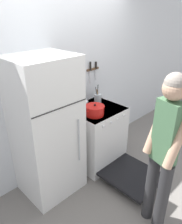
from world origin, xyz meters
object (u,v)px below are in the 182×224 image
object	(u,v)px
refrigerator	(47,130)
person	(164,149)
utensil_jar	(98,98)
dutch_oven_pot	(95,110)
tea_kettle	(82,104)
stove_range	(98,137)

from	to	relation	value
refrigerator	person	bearing A→B (deg)	-68.71
refrigerator	utensil_jar	size ratio (longest dim) A/B	6.36
dutch_oven_pot	utensil_jar	world-z (taller)	utensil_jar
dutch_oven_pot	tea_kettle	xyz separation A→B (m)	(0.01, 0.27, 0.01)
tea_kettle	person	xyz separation A→B (m)	(-0.19, -1.37, 0.01)
refrigerator	utensil_jar	xyz separation A→B (m)	(1.01, 0.12, 0.09)
refrigerator	utensil_jar	bearing A→B (deg)	6.66
utensil_jar	person	distance (m)	1.47
dutch_oven_pot	person	distance (m)	1.11
stove_range	dutch_oven_pot	size ratio (longest dim) A/B	4.62
stove_range	refrigerator	bearing A→B (deg)	175.82
refrigerator	person	distance (m)	1.35
refrigerator	tea_kettle	distance (m)	0.69
person	tea_kettle	bearing A→B (deg)	7.54
stove_range	tea_kettle	distance (m)	0.58
stove_range	tea_kettle	world-z (taller)	tea_kettle
tea_kettle	utensil_jar	size ratio (longest dim) A/B	0.91
refrigerator	stove_range	bearing A→B (deg)	-4.18
dutch_oven_pot	person	bearing A→B (deg)	-99.09
person	stove_range	bearing A→B (deg)	-0.47
refrigerator	person	world-z (taller)	refrigerator
dutch_oven_pot	utensil_jar	bearing A→B (deg)	38.52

